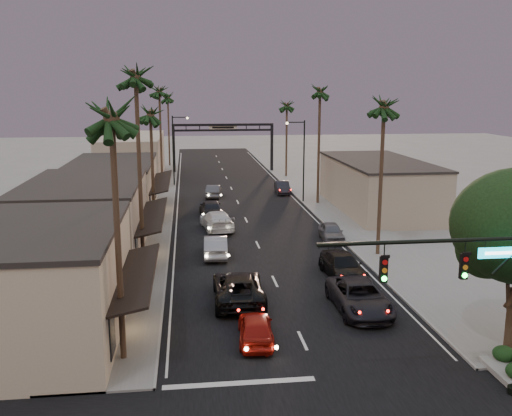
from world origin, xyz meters
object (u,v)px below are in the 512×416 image
object	(u,v)px
streetlight_left	(175,145)
oncoming_silver	(216,246)
traffic_signal	(480,277)
oncoming_red	(256,328)
palm_far	(168,95)
palm_lc	(150,110)
curbside_black	(343,266)
palm_ld	(159,88)
palm_ra	(384,101)
palm_lb	(135,71)
palm_rb	(320,88)
palm_rc	(287,103)
curbside_near	(359,297)
arch	(223,135)
palm_la	(111,108)
streetlight_right	(301,154)
oncoming_pickup	(238,288)

from	to	relation	value
streetlight_left	oncoming_silver	bearing A→B (deg)	-84.06
traffic_signal	oncoming_red	world-z (taller)	traffic_signal
palm_far	oncoming_red	distance (m)	68.90
palm_lc	curbside_black	distance (m)	23.41
palm_ld	palm_ra	size ratio (longest dim) A/B	1.08
traffic_signal	palm_lb	size ratio (longest dim) A/B	0.56
palm_rb	palm_rc	distance (m)	20.09
palm_far	palm_rc	bearing A→B (deg)	-39.64
palm_lb	palm_rc	xyz separation A→B (m)	(17.20, 42.00, -2.92)
palm_lc	palm_rc	xyz separation A→B (m)	(17.20, 28.00, 0.00)
streetlight_left	palm_lc	world-z (taller)	palm_lc
oncoming_silver	curbside_near	world-z (taller)	curbside_near
arch	palm_rb	bearing A→B (deg)	-71.70
traffic_signal	palm_ld	distance (m)	53.47
palm_la	palm_lb	distance (m)	13.14
palm_rc	curbside_black	size ratio (longest dim) A/B	2.24
oncoming_red	streetlight_right	bearing A→B (deg)	-100.72
oncoming_silver	curbside_black	distance (m)	10.06
palm_rc	curbside_near	xyz separation A→B (m)	(-4.66, -50.53, -9.64)
palm_lb	palm_rc	size ratio (longest dim) A/B	1.25
palm_ld	oncoming_pickup	bearing A→B (deg)	-81.42
oncoming_red	curbside_black	bearing A→B (deg)	-123.18
palm_rc	oncoming_red	world-z (taller)	palm_rc
palm_ld	palm_lb	bearing A→B (deg)	-90.00
palm_ra	oncoming_pickup	distance (m)	17.54
traffic_signal	arch	bearing A→B (deg)	94.93
streetlight_right	palm_lb	bearing A→B (deg)	-124.01
palm_far	oncoming_silver	bearing A→B (deg)	-84.82
traffic_signal	oncoming_silver	size ratio (longest dim) A/B	1.75
palm_ra	palm_rb	bearing A→B (deg)	90.00
curbside_near	palm_lb	bearing A→B (deg)	145.77
arch	palm_rc	world-z (taller)	palm_rc
oncoming_pickup	curbside_black	world-z (taller)	oncoming_pickup
palm_la	palm_rb	world-z (taller)	palm_rb
palm_lc	palm_ld	bearing A→B (deg)	90.00
arch	streetlight_right	distance (m)	25.94
palm_lb	palm_ra	size ratio (longest dim) A/B	1.15
arch	palm_far	size ratio (longest dim) A/B	1.15
palm_far	oncoming_pickup	bearing A→B (deg)	-84.84
palm_rc	palm_la	bearing A→B (deg)	-107.37
palm_lc	palm_ra	xyz separation A→B (m)	(17.20, -12.00, 0.97)
streetlight_right	oncoming_red	size ratio (longest dim) A/B	2.14
palm_far	palm_ra	bearing A→B (deg)	-72.62
curbside_black	palm_lc	bearing A→B (deg)	125.02
palm_la	palm_lc	distance (m)	27.02
streetlight_left	oncoming_silver	world-z (taller)	streetlight_left
palm_rc	curbside_near	world-z (taller)	palm_rc
palm_ld	palm_far	xyz separation A→B (m)	(0.30, 23.00, -0.97)
palm_far	curbside_black	world-z (taller)	palm_far
oncoming_pickup	streetlight_right	bearing A→B (deg)	-106.72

